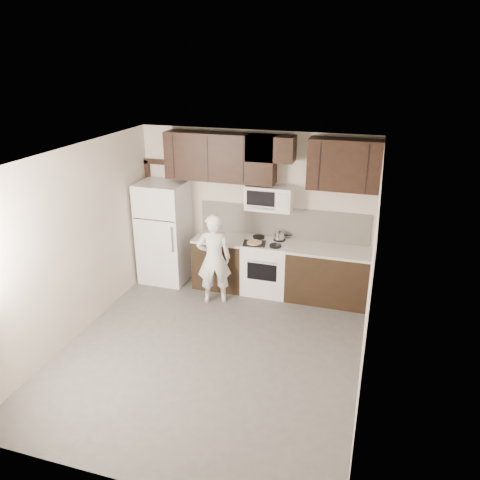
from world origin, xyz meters
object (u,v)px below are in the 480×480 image
at_px(microwave, 269,198).
at_px(person, 214,259).
at_px(refrigerator, 164,232).
at_px(stove, 266,267).

height_order(microwave, person, microwave).
relative_size(refrigerator, person, 1.18).
bearing_deg(stove, microwave, 90.10).
distance_m(stove, person, 0.98).
xyz_separation_m(stove, refrigerator, (-1.85, -0.05, 0.44)).
bearing_deg(microwave, refrigerator, -174.85).
relative_size(stove, person, 0.62).
distance_m(microwave, person, 1.35).
height_order(microwave, refrigerator, microwave).
distance_m(refrigerator, person, 1.25).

